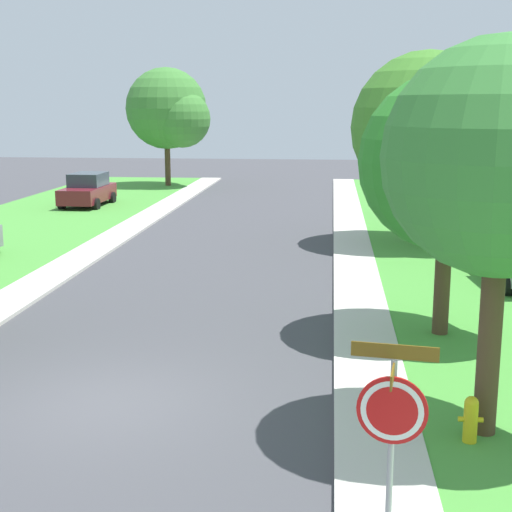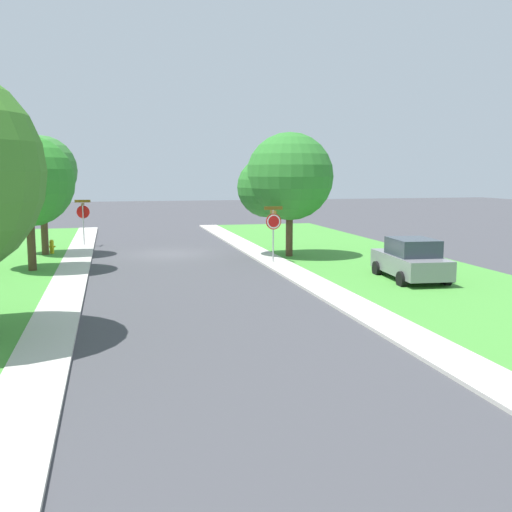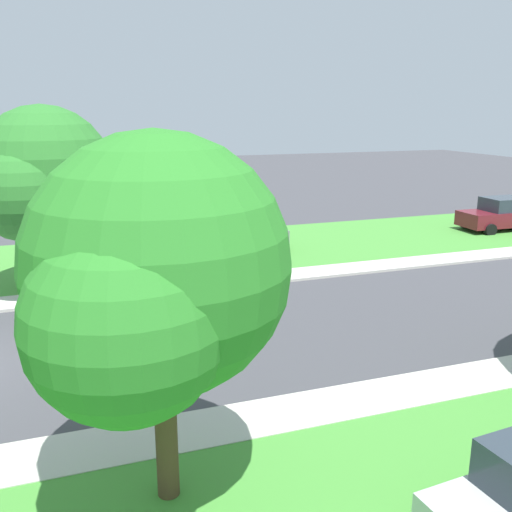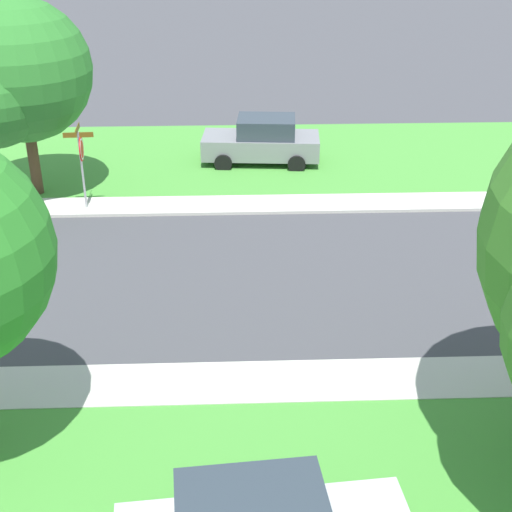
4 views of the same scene
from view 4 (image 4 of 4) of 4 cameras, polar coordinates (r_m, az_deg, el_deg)
The scene contains 6 objects.
sidewalk_east at distance 15.20m, azimuth 8.49°, elevation -9.85°, with size 1.40×56.00×0.10m, color beige.
sidewalk_west at distance 23.29m, azimuth 4.58°, elevation 4.20°, with size 1.40×56.00×0.10m, color beige.
lawn_west at distance 27.65m, azimuth 3.52°, elevation 8.01°, with size 8.00×56.00×0.08m, color #479338.
stop_sign_far_corner at distance 22.83m, azimuth -13.84°, elevation 7.95°, with size 0.92×0.92×2.77m.
car_grey_behind_trees at distance 26.67m, azimuth 0.51°, elevation 9.21°, with size 2.30×4.43×1.76m.
tree_sidewalk_mid at distance 23.79m, azimuth -18.89°, elevation 13.43°, with size 4.79×4.46×6.40m.
Camera 4 is at (16.57, 9.34, 9.15)m, focal length 49.86 mm.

